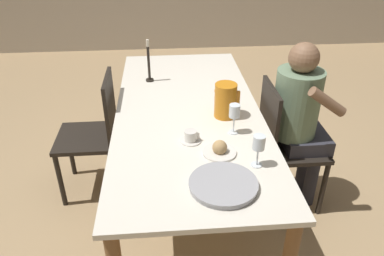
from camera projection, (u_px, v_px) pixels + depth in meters
ground_plane at (189, 197)px, 2.84m from camera, size 20.00×20.00×0.00m
dining_table at (188, 121)px, 2.50m from camera, size 0.94×2.11×0.75m
chair_person_side at (284, 142)px, 2.58m from camera, size 0.42×0.42×0.92m
chair_opposite at (95, 132)px, 2.70m from camera, size 0.42×0.42×0.92m
person_seated at (300, 114)px, 2.48m from camera, size 0.39×0.41×1.20m
red_pitcher at (225, 100)px, 2.33m from camera, size 0.16×0.14×0.22m
wine_glass_water at (234, 112)px, 2.14m from camera, size 0.06×0.06×0.18m
wine_glass_juice at (259, 144)px, 1.87m from camera, size 0.06×0.06×0.18m
teacup_near_person at (191, 137)px, 2.12m from camera, size 0.12×0.12×0.07m
serving_tray at (223, 185)px, 1.78m from camera, size 0.33×0.33×0.03m
bread_plate at (220, 150)px, 2.01m from camera, size 0.18×0.18×0.08m
candlestick_tall at (149, 65)px, 2.80m from camera, size 0.06×0.06×0.32m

